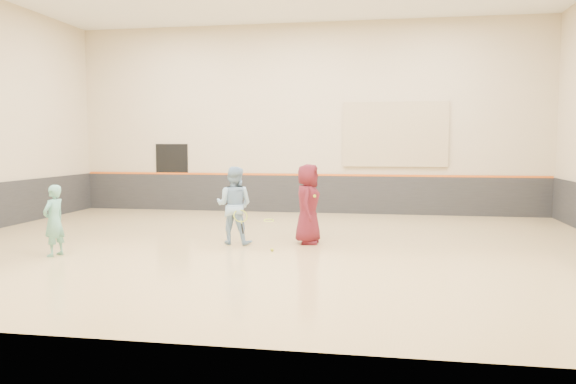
% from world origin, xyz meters
% --- Properties ---
extents(room, '(15.04, 12.04, 6.22)m').
position_xyz_m(room, '(0.00, 0.00, 0.81)').
color(room, tan).
rests_on(room, ground).
extents(wainscot_back, '(14.90, 0.04, 1.20)m').
position_xyz_m(wainscot_back, '(0.00, 5.97, 0.60)').
color(wainscot_back, '#232326').
rests_on(wainscot_back, floor).
extents(accent_stripe, '(14.90, 0.03, 0.06)m').
position_xyz_m(accent_stripe, '(0.00, 5.96, 1.22)').
color(accent_stripe, '#D85914').
rests_on(accent_stripe, wall_back).
extents(acoustic_panel, '(3.20, 0.08, 2.00)m').
position_xyz_m(acoustic_panel, '(2.80, 5.95, 2.50)').
color(acoustic_panel, tan).
rests_on(acoustic_panel, wall_back).
extents(doorway, '(1.10, 0.05, 2.20)m').
position_xyz_m(doorway, '(-4.50, 5.98, 1.10)').
color(doorway, black).
rests_on(doorway, floor).
extents(girl, '(0.41, 0.56, 1.41)m').
position_xyz_m(girl, '(-3.93, -1.76, 0.71)').
color(girl, '#65B09E').
rests_on(girl, floor).
extents(instructor, '(0.89, 0.72, 1.72)m').
position_xyz_m(instructor, '(-0.79, 0.16, 0.86)').
color(instructor, '#8EB7DC').
rests_on(instructor, floor).
extents(young_man, '(0.56, 0.87, 1.77)m').
position_xyz_m(young_man, '(0.82, 0.47, 0.89)').
color(young_man, '#581520').
rests_on(young_man, floor).
extents(held_racket, '(0.43, 0.43, 0.59)m').
position_xyz_m(held_racket, '(-0.56, -0.15, 0.67)').
color(held_racket, '#A9BD29').
rests_on(held_racket, instructor).
extents(spare_racket, '(0.67, 0.67, 0.14)m').
position_xyz_m(spare_racket, '(-0.77, 3.86, 0.07)').
color(spare_racket, '#C2E933').
rests_on(spare_racket, floor).
extents(ball_under_racket, '(0.07, 0.07, 0.07)m').
position_xyz_m(ball_under_racket, '(0.22, -0.59, 0.03)').
color(ball_under_racket, gold).
rests_on(ball_under_racket, floor).
extents(ball_in_hand, '(0.07, 0.07, 0.07)m').
position_xyz_m(ball_in_hand, '(1.00, 0.24, 1.08)').
color(ball_in_hand, '#C8D030').
rests_on(ball_in_hand, young_man).
extents(ball_beside_spare, '(0.07, 0.07, 0.07)m').
position_xyz_m(ball_beside_spare, '(-1.16, 2.12, 0.03)').
color(ball_beside_spare, '#BCD932').
rests_on(ball_beside_spare, floor).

